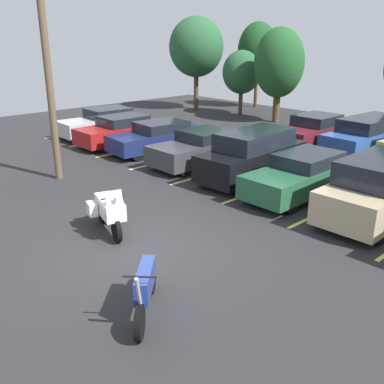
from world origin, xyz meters
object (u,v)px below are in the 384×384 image
motorcycle_touring (109,210)px  car_green (302,175)px  car_black (253,155)px  car_tan (379,189)px  car_navy (160,137)px  utility_pole (46,57)px  car_charcoal (200,148)px  car_red (121,131)px  car_silver (103,123)px  car_far_blue (367,137)px  motorcycle_second (145,288)px  car_far_maroon (314,132)px

motorcycle_touring → car_green: bearing=74.3°
car_black → car_tan: car_tan is taller
car_navy → utility_pole: utility_pole is taller
motorcycle_touring → utility_pole: utility_pole is taller
car_navy → car_green: car_green is taller
motorcycle_touring → car_tan: car_tan is taller
car_charcoal → car_tan: (7.81, -0.15, 0.23)m
car_black → car_red: bearing=-176.2°
motorcycle_touring → car_black: car_black is taller
car_silver → car_tan: 15.53m
car_far_blue → car_tan: bearing=-61.0°
motorcycle_second → utility_pole: 10.44m
car_navy → car_green: 7.99m
car_black → car_green: (2.34, -0.20, -0.20)m
motorcycle_touring → utility_pole: size_ratio=0.24×
car_charcoal → car_far_blue: size_ratio=0.88×
utility_pole → car_black: bearing=47.4°
car_far_maroon → utility_pole: utility_pole is taller
car_tan → utility_pole: bearing=-153.0°
car_silver → car_far_maroon: size_ratio=1.04×
car_far_maroon → car_charcoal: bearing=-103.4°
car_green → car_tan: (2.73, -0.13, 0.22)m
car_navy → utility_pole: bearing=-83.7°
car_red → car_charcoal: car_charcoal is taller
motorcycle_touring → car_red: 10.57m
car_tan → car_black: bearing=176.2°
car_red → car_tan: size_ratio=0.99×
motorcycle_touring → car_far_blue: bearing=86.2°
motorcycle_second → car_far_maroon: size_ratio=0.37×
car_navy → car_black: (5.64, 0.02, 0.22)m
car_tan → car_charcoal: bearing=178.9°
car_red → car_black: 8.07m
motorcycle_touring → car_far_blue: (0.87, 13.06, 0.22)m
car_green → car_charcoal: bearing=179.8°
car_red → car_green: 10.40m
car_charcoal → car_silver: bearing=179.5°
car_black → car_charcoal: bearing=-176.1°
motorcycle_second → car_silver: size_ratio=0.36×
car_red → car_far_blue: size_ratio=0.90×
car_navy → car_tan: (10.71, -0.32, 0.24)m
car_silver → car_green: size_ratio=1.01×
motorcycle_touring → car_far_maroon: bearing=97.8°
motorcycle_touring → car_silver: bearing=148.9°
car_green → car_navy: bearing=178.7°
motorcycle_touring → car_navy: size_ratio=0.41×
car_green → utility_pole: utility_pole is taller
car_navy → utility_pole: (0.60, -5.47, 3.80)m
car_navy → car_far_blue: car_far_blue is taller
motorcycle_touring → car_charcoal: car_charcoal is taller
motorcycle_second → utility_pole: bearing=163.2°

